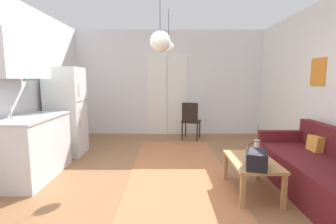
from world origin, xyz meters
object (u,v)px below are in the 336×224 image
(refrigerator, at_px, (66,111))
(accent_chair, at_px, (191,119))
(handbag, at_px, (256,159))
(pendant_lamp_near, at_px, (160,42))
(couch, at_px, (327,175))
(bamboo_vase, at_px, (257,148))
(coffee_table, at_px, (252,164))
(pendant_lamp_far, at_px, (169,47))

(refrigerator, relative_size, accent_chair, 1.85)
(handbag, distance_m, refrigerator, 3.57)
(accent_chair, xyz_separation_m, pendant_lamp_near, (-0.64, -2.56, 1.43))
(refrigerator, bearing_deg, couch, -24.28)
(bamboo_vase, bearing_deg, coffee_table, -127.89)
(couch, height_order, accent_chair, accent_chair)
(handbag, xyz_separation_m, pendant_lamp_near, (-1.12, 0.49, 1.39))
(handbag, height_order, accent_chair, accent_chair)
(accent_chair, bearing_deg, bamboo_vase, 120.66)
(couch, height_order, coffee_table, couch)
(coffee_table, xyz_separation_m, refrigerator, (-3.03, 1.67, 0.46))
(couch, bearing_deg, pendant_lamp_far, 139.56)
(couch, bearing_deg, accent_chair, 116.49)
(handbag, xyz_separation_m, refrigerator, (-2.97, 1.95, 0.30))
(coffee_table, xyz_separation_m, handbag, (-0.05, -0.28, 0.16))
(couch, xyz_separation_m, accent_chair, (-1.43, 2.87, 0.23))
(coffee_table, bearing_deg, pendant_lamp_near, 169.84)
(couch, bearing_deg, coffee_table, 173.62)
(couch, bearing_deg, handbag, -169.30)
(accent_chair, bearing_deg, pendant_lamp_far, 83.47)
(coffee_table, relative_size, refrigerator, 0.53)
(handbag, bearing_deg, refrigerator, 146.72)
(bamboo_vase, xyz_separation_m, pendant_lamp_far, (-1.16, 1.44, 1.48))
(couch, distance_m, pendant_lamp_far, 3.12)
(couch, height_order, bamboo_vase, bamboo_vase)
(refrigerator, bearing_deg, coffee_table, -28.90)
(couch, xyz_separation_m, pendant_lamp_far, (-1.96, 1.67, 1.76))
(bamboo_vase, relative_size, handbag, 1.17)
(handbag, bearing_deg, bamboo_vase, 69.60)
(accent_chair, xyz_separation_m, pendant_lamp_far, (-0.53, -1.20, 1.53))
(coffee_table, bearing_deg, handbag, -100.73)
(accent_chair, relative_size, pendant_lamp_near, 1.01)
(bamboo_vase, relative_size, pendant_lamp_near, 0.50)
(coffee_table, distance_m, pendant_lamp_near, 1.96)
(couch, distance_m, refrigerator, 4.35)
(refrigerator, height_order, accent_chair, refrigerator)
(refrigerator, bearing_deg, accent_chair, 23.70)
(couch, height_order, refrigerator, refrigerator)
(couch, height_order, handbag, couch)
(refrigerator, xyz_separation_m, pendant_lamp_far, (1.97, -0.10, 1.19))
(couch, bearing_deg, pendant_lamp_near, 171.47)
(handbag, height_order, pendant_lamp_near, pendant_lamp_near)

